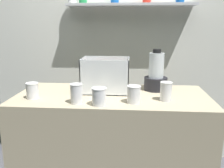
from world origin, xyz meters
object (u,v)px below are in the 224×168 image
object	(u,v)px
blender_pitcher	(156,75)
juice_cup_mango_right	(134,95)
juice_cup_mango_middle	(99,98)
juice_cup_mango_far_right	(166,92)
juice_cup_pomegranate_far_left	(33,91)
juice_cup_carrot_left	(76,94)
carrot_display_bin	(105,81)

from	to	relation	value
blender_pitcher	juice_cup_mango_right	xyz separation A→B (m)	(-0.17, -0.34, -0.07)
juice_cup_mango_middle	juice_cup_mango_far_right	distance (m)	0.45
blender_pitcher	juice_cup_pomegranate_far_left	world-z (taller)	blender_pitcher
blender_pitcher	juice_cup_carrot_left	distance (m)	0.66
juice_cup_pomegranate_far_left	juice_cup_carrot_left	world-z (taller)	juice_cup_carrot_left
juice_cup_mango_middle	juice_cup_carrot_left	bearing A→B (deg)	169.83
juice_cup_pomegranate_far_left	juice_cup_carrot_left	distance (m)	0.34
carrot_display_bin	juice_cup_carrot_left	bearing A→B (deg)	-117.69
juice_cup_pomegranate_far_left	juice_cup_mango_far_right	xyz separation A→B (m)	(0.91, 0.02, 0.01)
juice_cup_pomegranate_far_left	carrot_display_bin	bearing A→B (deg)	24.05
carrot_display_bin	juice_cup_pomegranate_far_left	bearing A→B (deg)	-155.95
carrot_display_bin	juice_cup_mango_middle	bearing A→B (deg)	-91.07
juice_cup_mango_far_right	carrot_display_bin	bearing A→B (deg)	155.34
blender_pitcher	carrot_display_bin	bearing A→B (deg)	-168.80
blender_pitcher	juice_cup_mango_right	distance (m)	0.39
juice_cup_mango_right	juice_cup_mango_far_right	world-z (taller)	juice_cup_mango_far_right
juice_cup_pomegranate_far_left	juice_cup_mango_right	distance (m)	0.70
blender_pitcher	juice_cup_mango_far_right	world-z (taller)	blender_pitcher
juice_cup_mango_middle	juice_cup_mango_right	xyz separation A→B (m)	(0.22, 0.06, 0.00)
carrot_display_bin	juice_cup_mango_far_right	distance (m)	0.47
carrot_display_bin	juice_cup_mango_middle	size ratio (longest dim) A/B	3.10
juice_cup_pomegranate_far_left	juice_cup_mango_middle	distance (m)	0.49
juice_cup_pomegranate_far_left	blender_pitcher	bearing A→B (deg)	18.59
carrot_display_bin	juice_cup_mango_middle	xyz separation A→B (m)	(-0.01, -0.33, -0.03)
juice_cup_mango_far_right	juice_cup_mango_right	bearing A→B (deg)	-163.04
juice_cup_carrot_left	carrot_display_bin	bearing A→B (deg)	62.31
juice_cup_mango_middle	juice_cup_mango_right	bearing A→B (deg)	16.41
blender_pitcher	juice_cup_carrot_left	bearing A→B (deg)	-145.28
juice_cup_mango_right	juice_cup_pomegranate_far_left	bearing A→B (deg)	176.28
juice_cup_pomegranate_far_left	juice_cup_mango_far_right	bearing A→B (deg)	1.26
carrot_display_bin	juice_cup_mango_right	xyz separation A→B (m)	(0.21, -0.26, -0.03)
carrot_display_bin	blender_pitcher	xyz separation A→B (m)	(0.38, 0.08, 0.04)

